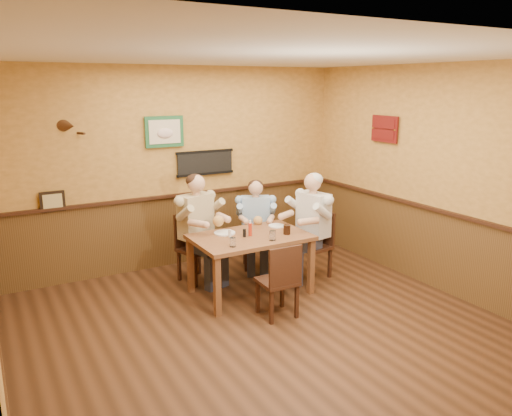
{
  "coord_description": "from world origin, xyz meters",
  "views": [
    {
      "loc": [
        -2.48,
        -4.08,
        2.54
      ],
      "look_at": [
        0.39,
        0.98,
        1.1
      ],
      "focal_mm": 35.0,
      "sensor_mm": 36.0,
      "label": 1
    }
  ],
  "objects": [
    {
      "name": "diner_tan_shirt",
      "position": [
        -0.08,
        1.74,
        0.65
      ],
      "size": [
        0.74,
        0.74,
        1.29
      ],
      "primitive_type": null,
      "rotation": [
        0.0,
        0.0,
        0.29
      ],
      "color": "#CFBB8E",
      "rests_on": "ground"
    },
    {
      "name": "plate_far_left",
      "position": [
        0.1,
        1.25,
        0.76
      ],
      "size": [
        0.3,
        0.3,
        0.02
      ],
      "primitive_type": "cylinder",
      "rotation": [
        0.0,
        0.0,
        -0.14
      ],
      "color": "white",
      "rests_on": "dining_table"
    },
    {
      "name": "room",
      "position": [
        0.13,
        0.17,
        1.69
      ],
      "size": [
        5.02,
        5.03,
        2.81
      ],
      "color": "#351E10",
      "rests_on": "ground"
    },
    {
      "name": "water_glass_mid",
      "position": [
        0.47,
        0.73,
        0.81
      ],
      "size": [
        0.08,
        0.08,
        0.12
      ],
      "primitive_type": "cylinder",
      "rotation": [
        0.0,
        0.0,
        0.03
      ],
      "color": "silver",
      "rests_on": "dining_table"
    },
    {
      "name": "chair_right_end",
      "position": [
        1.32,
        1.08,
        0.45
      ],
      "size": [
        0.48,
        0.48,
        0.9
      ],
      "primitive_type": null,
      "rotation": [
        0.0,
        0.0,
        -1.4
      ],
      "color": "#3C2013",
      "rests_on": "ground"
    },
    {
      "name": "cola_tumbler",
      "position": [
        0.76,
        0.85,
        0.81
      ],
      "size": [
        0.1,
        0.1,
        0.11
      ],
      "primitive_type": "cylinder",
      "rotation": [
        0.0,
        0.0,
        -0.17
      ],
      "color": "black",
      "rests_on": "dining_table"
    },
    {
      "name": "dining_table",
      "position": [
        0.34,
        1.03,
        0.66
      ],
      "size": [
        1.4,
        0.9,
        0.75
      ],
      "color": "brown",
      "rests_on": "ground"
    },
    {
      "name": "chair_near_side",
      "position": [
        0.29,
        0.33,
        0.43
      ],
      "size": [
        0.41,
        0.41,
        0.86
      ],
      "primitive_type": null,
      "rotation": [
        0.0,
        0.0,
        3.1
      ],
      "color": "#3C2013",
      "rests_on": "ground"
    },
    {
      "name": "water_glass_left",
      "position": [
        -0.05,
        0.74,
        0.8
      ],
      "size": [
        0.07,
        0.07,
        0.11
      ],
      "primitive_type": "cylinder",
      "rotation": [
        0.0,
        0.0,
        -0.01
      ],
      "color": "white",
      "rests_on": "dining_table"
    },
    {
      "name": "chair_back_left",
      "position": [
        -0.08,
        1.74,
        0.45
      ],
      "size": [
        0.52,
        0.52,
        0.9
      ],
      "primitive_type": null,
      "rotation": [
        0.0,
        0.0,
        0.29
      ],
      "color": "#3C2013",
      "rests_on": "ground"
    },
    {
      "name": "salt_shaker",
      "position": [
        0.09,
        1.09,
        0.8
      ],
      "size": [
        0.04,
        0.04,
        0.09
      ],
      "primitive_type": "cylinder",
      "rotation": [
        0.0,
        0.0,
        -0.04
      ],
      "color": "silver",
      "rests_on": "dining_table"
    },
    {
      "name": "plate_far_right",
      "position": [
        0.83,
        1.22,
        0.76
      ],
      "size": [
        0.27,
        0.27,
        0.01
      ],
      "primitive_type": "cylinder",
      "rotation": [
        0.0,
        0.0,
        -0.32
      ],
      "color": "white",
      "rests_on": "dining_table"
    },
    {
      "name": "diner_blue_polo",
      "position": [
        0.83,
        1.77,
        0.57
      ],
      "size": [
        0.7,
        0.7,
        1.14
      ],
      "primitive_type": null,
      "rotation": [
        0.0,
        0.0,
        -0.44
      ],
      "color": "#91B4D9",
      "rests_on": "ground"
    },
    {
      "name": "chair_back_right",
      "position": [
        0.83,
        1.77,
        0.4
      ],
      "size": [
        0.49,
        0.49,
        0.8
      ],
      "primitive_type": null,
      "rotation": [
        0.0,
        0.0,
        -0.44
      ],
      "color": "#3C2013",
      "rests_on": "ground"
    },
    {
      "name": "diner_white_elder",
      "position": [
        1.32,
        1.08,
        0.64
      ],
      "size": [
        0.69,
        0.69,
        1.28
      ],
      "primitive_type": null,
      "rotation": [
        0.0,
        0.0,
        -1.4
      ],
      "color": "silver",
      "rests_on": "ground"
    },
    {
      "name": "hot_sauce_bottle",
      "position": [
        0.33,
        1.02,
        0.84
      ],
      "size": [
        0.04,
        0.04,
        0.18
      ],
      "primitive_type": "cylinder",
      "rotation": [
        0.0,
        0.0,
        -0.04
      ],
      "color": "#B62913",
      "rests_on": "dining_table"
    },
    {
      "name": "pepper_shaker",
      "position": [
        0.25,
        1.01,
        0.8
      ],
      "size": [
        0.04,
        0.04,
        0.1
      ],
      "primitive_type": "cylinder",
      "rotation": [
        0.0,
        0.0,
        0.1
      ],
      "color": "black",
      "rests_on": "dining_table"
    }
  ]
}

